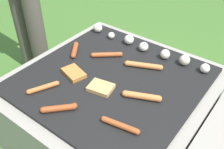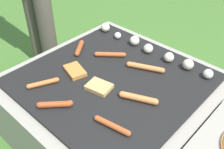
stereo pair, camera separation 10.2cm
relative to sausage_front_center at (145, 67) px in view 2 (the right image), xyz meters
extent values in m
plane|color=#3D6628|center=(-0.08, -0.17, -0.41)|extent=(14.00, 14.00, 0.00)
cube|color=gray|center=(-0.08, -0.17, -0.22)|extent=(0.94, 0.94, 0.38)
cube|color=black|center=(-0.08, -0.17, -0.02)|extent=(0.83, 0.83, 0.02)
cylinder|color=#4C473D|center=(-0.99, -0.02, -0.01)|extent=(0.12, 0.12, 0.81)
cylinder|color=#4C473D|center=(-0.85, -0.02, -0.01)|extent=(0.12, 0.12, 0.81)
cylinder|color=#C6753D|center=(0.00, 0.00, 0.00)|extent=(0.17, 0.10, 0.03)
sphere|color=#C6753D|center=(-0.08, -0.04, 0.00)|extent=(0.03, 0.03, 0.03)
sphere|color=#C6753D|center=(0.08, 0.04, 0.00)|extent=(0.03, 0.03, 0.03)
cylinder|color=#B7602D|center=(-0.28, -0.43, 0.00)|extent=(0.08, 0.13, 0.02)
sphere|color=#B7602D|center=(-0.31, -0.50, 0.00)|extent=(0.02, 0.02, 0.02)
sphere|color=#B7602D|center=(-0.25, -0.37, 0.00)|extent=(0.02, 0.02, 0.02)
cylinder|color=#A34C23|center=(0.14, -0.40, 0.00)|extent=(0.15, 0.05, 0.02)
sphere|color=#A34C23|center=(0.07, -0.42, 0.00)|extent=(0.02, 0.02, 0.02)
sphere|color=#A34C23|center=(0.21, -0.39, 0.00)|extent=(0.02, 0.02, 0.02)
cylinder|color=#C6753D|center=(0.12, -0.21, 0.00)|extent=(0.15, 0.09, 0.03)
sphere|color=#C6753D|center=(0.05, -0.24, 0.00)|extent=(0.03, 0.03, 0.03)
sphere|color=#C6753D|center=(0.19, -0.18, 0.00)|extent=(0.03, 0.03, 0.03)
cylinder|color=#A34C23|center=(-0.22, -0.03, 0.00)|extent=(0.13, 0.12, 0.03)
sphere|color=#A34C23|center=(-0.16, 0.01, 0.00)|extent=(0.03, 0.03, 0.03)
sphere|color=#A34C23|center=(-0.27, -0.08, 0.00)|extent=(0.03, 0.03, 0.03)
cylinder|color=#93421E|center=(-0.12, -0.48, 0.00)|extent=(0.11, 0.12, 0.03)
sphere|color=#93421E|center=(-0.07, -0.44, 0.00)|extent=(0.03, 0.03, 0.03)
sphere|color=#93421E|center=(-0.17, -0.53, 0.00)|extent=(0.03, 0.03, 0.03)
cylinder|color=#93421E|center=(-0.39, -0.11, 0.00)|extent=(0.10, 0.12, 0.03)
sphere|color=#93421E|center=(-0.43, -0.06, 0.00)|extent=(0.03, 0.03, 0.03)
sphere|color=#93421E|center=(-0.35, -0.16, 0.00)|extent=(0.03, 0.03, 0.03)
cube|color=tan|center=(-0.07, -0.27, 0.00)|extent=(0.13, 0.11, 0.02)
cube|color=#B27033|center=(-0.25, -0.26, 0.00)|extent=(0.14, 0.11, 0.02)
sphere|color=beige|center=(-0.44, 0.16, 0.01)|extent=(0.06, 0.06, 0.06)
sphere|color=silver|center=(-0.32, 0.14, 0.01)|extent=(0.04, 0.04, 0.04)
sphere|color=silver|center=(-0.20, 0.16, 0.01)|extent=(0.06, 0.06, 0.06)
sphere|color=silver|center=(-0.09, 0.14, 0.01)|extent=(0.05, 0.05, 0.05)
sphere|color=beige|center=(0.05, 0.15, 0.01)|extent=(0.05, 0.05, 0.05)
sphere|color=beige|center=(0.16, 0.15, 0.01)|extent=(0.06, 0.06, 0.06)
sphere|color=silver|center=(0.27, 0.16, 0.01)|extent=(0.05, 0.05, 0.05)
camera|label=1|loc=(0.54, -0.98, 0.79)|focal=42.00mm
camera|label=2|loc=(0.62, -0.92, 0.79)|focal=42.00mm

